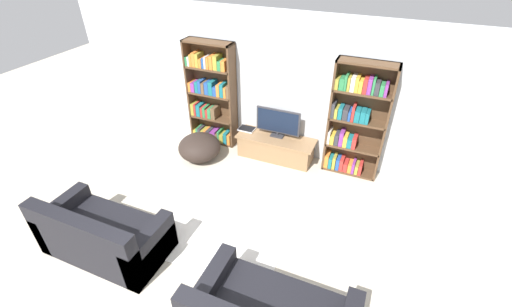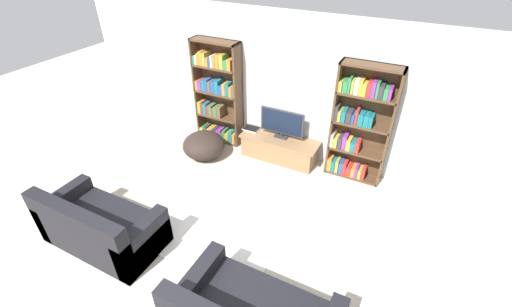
{
  "view_description": "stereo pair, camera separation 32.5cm",
  "coord_description": "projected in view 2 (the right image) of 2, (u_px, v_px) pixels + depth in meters",
  "views": [
    {
      "loc": [
        1.73,
        -1.17,
        3.71
      ],
      "look_at": [
        -0.01,
        2.93,
        0.7
      ],
      "focal_mm": 24.0,
      "sensor_mm": 36.0,
      "label": 1
    },
    {
      "loc": [
        2.03,
        -1.03,
        3.71
      ],
      "look_at": [
        -0.01,
        2.93,
        0.7
      ],
      "focal_mm": 24.0,
      "sensor_mm": 36.0,
      "label": 2
    }
  ],
  "objects": [
    {
      "name": "television",
      "position": [
        282.0,
        123.0,
        6.16
      ],
      "size": [
        0.82,
        0.16,
        0.54
      ],
      "color": "#2D2D33",
      "rests_on": "tv_stand"
    },
    {
      "name": "area_rug",
      "position": [
        223.0,
        225.0,
        5.05
      ],
      "size": [
        1.81,
        1.75,
        0.02
      ],
      "color": "white",
      "rests_on": "ground_plane"
    },
    {
      "name": "couch_left_sectional",
      "position": [
        101.0,
        227.0,
        4.63
      ],
      "size": [
        1.62,
        0.85,
        0.86
      ],
      "color": "black",
      "rests_on": "ground_plane"
    },
    {
      "name": "tv_stand",
      "position": [
        279.0,
        148.0,
        6.38
      ],
      "size": [
        1.45,
        0.5,
        0.43
      ],
      "color": "#8E6B47",
      "rests_on": "ground_plane"
    },
    {
      "name": "laptop",
      "position": [
        251.0,
        129.0,
        6.55
      ],
      "size": [
        0.3,
        0.22,
        0.03
      ],
      "color": "silver",
      "rests_on": "tv_stand"
    },
    {
      "name": "wall_back",
      "position": [
        290.0,
        89.0,
        6.0
      ],
      "size": [
        8.8,
        0.06,
        2.6
      ],
      "color": "silver",
      "rests_on": "ground_plane"
    },
    {
      "name": "bookshelf_right",
      "position": [
        359.0,
        125.0,
        5.55
      ],
      "size": [
        0.94,
        0.3,
        2.01
      ],
      "color": "#513823",
      "rests_on": "ground_plane"
    },
    {
      "name": "bookshelf_left",
      "position": [
        218.0,
        94.0,
        6.58
      ],
      "size": [
        0.94,
        0.3,
        2.01
      ],
      "color": "#513823",
      "rests_on": "ground_plane"
    },
    {
      "name": "beanbag_ottoman",
      "position": [
        204.0,
        145.0,
        6.44
      ],
      "size": [
        0.79,
        0.79,
        0.48
      ],
      "primitive_type": "ellipsoid",
      "color": "#2D231E",
      "rests_on": "ground_plane"
    }
  ]
}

